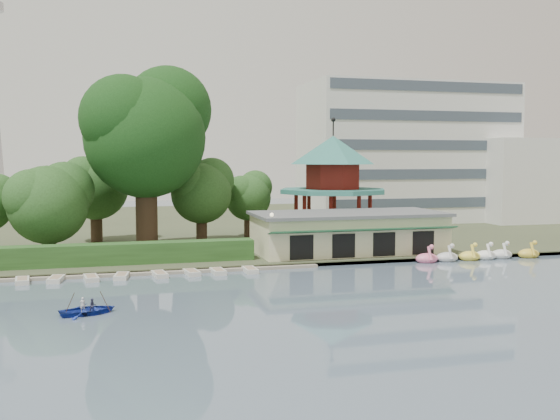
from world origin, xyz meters
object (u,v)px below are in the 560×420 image
object	(u,v)px
pavilion	(333,177)
big_tree	(147,128)
dock	(117,274)
boathouse	(348,232)
rowboat_with_passengers	(88,306)

from	to	relation	value
pavilion	big_tree	bearing A→B (deg)	-169.64
dock	boathouse	distance (m)	22.62
pavilion	big_tree	world-z (taller)	big_tree
rowboat_with_passengers	boathouse	bearing A→B (deg)	36.19
pavilion	dock	bearing A→B (deg)	-148.34
pavilion	rowboat_with_passengers	distance (m)	38.36
dock	pavilion	size ratio (longest dim) A/B	2.52
dock	big_tree	size ratio (longest dim) A/B	1.84
dock	rowboat_with_passengers	distance (m)	12.80
dock	boathouse	world-z (taller)	boathouse
boathouse	pavilion	bearing A→B (deg)	78.72
pavilion	boathouse	bearing A→B (deg)	-101.28
big_tree	rowboat_with_passengers	xyz separation A→B (m)	(-5.00, -23.66, -12.00)
pavilion	big_tree	xyz separation A→B (m)	(-20.84, -3.81, 5.00)
dock	pavilion	distance (m)	29.14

